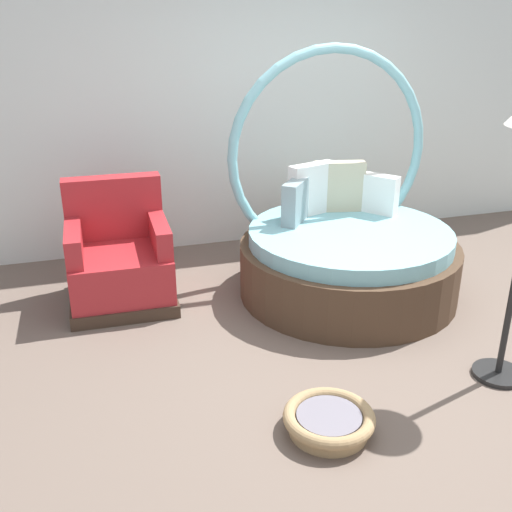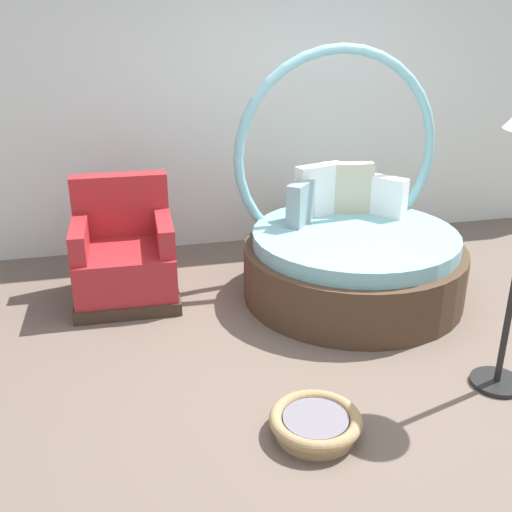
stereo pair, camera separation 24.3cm
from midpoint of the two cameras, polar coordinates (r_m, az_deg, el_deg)
The scene contains 5 objects.
ground_plane at distance 4.13m, azimuth 11.02°, elevation -9.83°, with size 8.00×8.00×0.02m, color #66564C.
back_wall at distance 5.78m, azimuth 2.43°, elevation 15.92°, with size 8.00×0.12×3.00m, color silver.
round_daybed at distance 4.88m, azimuth 10.36°, elevation 0.73°, with size 1.74×1.74×1.92m.
red_armchair at distance 4.85m, azimuth -10.94°, elevation -0.16°, with size 0.81×0.81×0.94m.
pet_basket at distance 3.43m, azimuth 7.76°, elevation -15.46°, with size 0.51×0.51×0.13m.
Camera 2 is at (-1.41, -3.18, 2.18)m, focal length 42.18 mm.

